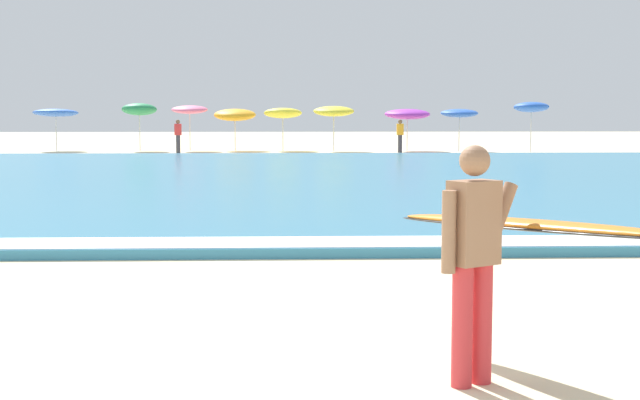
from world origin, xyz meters
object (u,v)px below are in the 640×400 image
(beach_umbrella_8, at_px, (531,107))
(beach_umbrella_7, at_px, (459,113))
(beach_umbrella_1, at_px, (139,109))
(beach_umbrella_0, at_px, (56,113))
(beachgoer_near_row_mid, at_px, (178,135))
(surfer_with_board, at_px, (501,239))
(beach_umbrella_3, at_px, (235,115))
(beach_umbrella_5, at_px, (334,111))
(beachgoer_near_row_left, at_px, (400,135))
(beach_umbrella_6, at_px, (407,114))
(beach_umbrella_2, at_px, (190,110))
(beach_umbrella_4, at_px, (283,113))

(beach_umbrella_8, bearing_deg, beach_umbrella_7, 169.00)
(beach_umbrella_1, bearing_deg, beach_umbrella_0, 178.31)
(beach_umbrella_0, bearing_deg, beach_umbrella_8, -4.52)
(beach_umbrella_0, bearing_deg, beachgoer_near_row_mid, -20.82)
(surfer_with_board, distance_m, beach_umbrella_3, 39.40)
(beach_umbrella_3, height_order, beach_umbrella_5, beach_umbrella_5)
(beach_umbrella_0, distance_m, beachgoer_near_row_left, 17.08)
(beach_umbrella_8, bearing_deg, beach_umbrella_0, 175.48)
(beach_umbrella_5, xyz_separation_m, beach_umbrella_7, (6.17, -0.33, -0.10))
(beach_umbrella_5, bearing_deg, beach_umbrella_0, 176.43)
(beach_umbrella_5, distance_m, beachgoer_near_row_left, 3.64)
(beach_umbrella_6, relative_size, beachgoer_near_row_mid, 1.45)
(beach_umbrella_0, xyz_separation_m, beach_umbrella_3, (8.87, 0.02, -0.11))
(surfer_with_board, bearing_deg, beachgoer_near_row_mid, 100.31)
(beach_umbrella_2, distance_m, beachgoer_near_row_left, 10.57)
(beach_umbrella_6, relative_size, beach_umbrella_8, 0.93)
(beach_umbrella_0, relative_size, beach_umbrella_8, 0.91)
(beach_umbrella_1, relative_size, beach_umbrella_3, 1.12)
(beach_umbrella_4, distance_m, beach_umbrella_8, 12.19)
(surfer_with_board, relative_size, beach_umbrella_2, 1.16)
(beach_umbrella_7, height_order, beachgoer_near_row_mid, beach_umbrella_7)
(beach_umbrella_2, xyz_separation_m, beachgoer_near_row_left, (10.25, -2.32, -1.20))
(beach_umbrella_7, xyz_separation_m, beach_umbrella_8, (3.39, -0.66, 0.30))
(surfer_with_board, bearing_deg, beach_umbrella_7, 79.63)
(beach_umbrella_2, relative_size, beach_umbrella_3, 1.07)
(beach_umbrella_3, relative_size, beachgoer_near_row_mid, 1.37)
(beach_umbrella_6, relative_size, beach_umbrella_7, 1.08)
(beach_umbrella_3, relative_size, beachgoer_near_row_left, 1.37)
(beach_umbrella_3, distance_m, beachgoer_near_row_mid, 3.65)
(beach_umbrella_4, bearing_deg, beachgoer_near_row_mid, -155.00)
(beach_umbrella_5, distance_m, beach_umbrella_7, 6.18)
(beach_umbrella_4, bearing_deg, beach_umbrella_0, 179.54)
(beach_umbrella_1, bearing_deg, beach_umbrella_7, -3.85)
(beach_umbrella_5, relative_size, beachgoer_near_row_mid, 1.44)
(surfer_with_board, height_order, beach_umbrella_5, beach_umbrella_5)
(beach_umbrella_7, bearing_deg, beach_umbrella_0, 176.60)
(beach_umbrella_2, height_order, beachgoer_near_row_mid, beach_umbrella_2)
(beach_umbrella_2, distance_m, beach_umbrella_7, 13.36)
(beach_umbrella_3, xyz_separation_m, beach_umbrella_6, (8.59, -0.56, 0.04))
(beach_umbrella_1, bearing_deg, beachgoer_near_row_mid, -46.47)
(beach_umbrella_0, height_order, beachgoer_near_row_mid, beach_umbrella_0)
(beach_umbrella_2, distance_m, beach_umbrella_6, 10.85)
(beach_umbrella_8, bearing_deg, beach_umbrella_5, 174.11)
(beach_umbrella_1, bearing_deg, beach_umbrella_8, -5.13)
(beachgoer_near_row_left, xyz_separation_m, beachgoer_near_row_mid, (-10.56, -0.00, 0.00))
(beach_umbrella_3, bearing_deg, surfer_with_board, -83.99)
(beach_umbrella_2, relative_size, beach_umbrella_8, 0.94)
(beach_umbrella_7, distance_m, beachgoer_near_row_left, 3.45)
(surfer_with_board, relative_size, beach_umbrella_0, 1.21)
(beach_umbrella_1, distance_m, beachgoer_near_row_left, 12.99)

